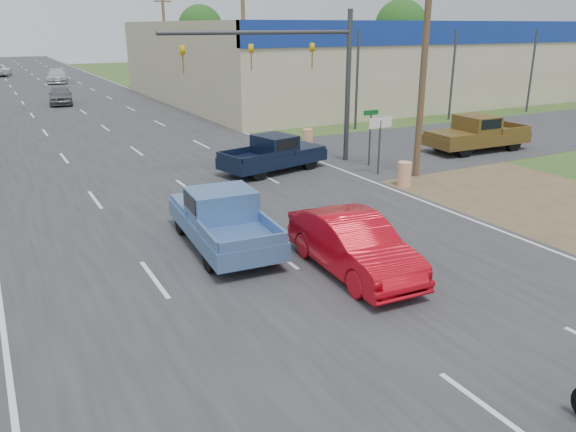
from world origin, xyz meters
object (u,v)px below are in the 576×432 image
navy_pickup (275,153)px  distant_car_silver (57,76)px  distant_car_grey (60,95)px  brown_pickup (476,133)px  distant_car_white (0,70)px  red_convertible (353,245)px  blue_pickup (221,217)px

navy_pickup → distant_car_silver: (-3.00, 48.62, -0.05)m
navy_pickup → distant_car_grey: navy_pickup is taller
distant_car_silver → distant_car_grey: bearing=-87.3°
navy_pickup → brown_pickup: bearing=71.3°
brown_pickup → distant_car_white: size_ratio=1.09×
distant_car_white → distant_car_silver: bearing=119.8°
red_convertible → distant_car_white: (-5.03, 72.70, -0.05)m
brown_pickup → distant_car_grey: (-16.48, 29.83, -0.18)m
red_convertible → distant_car_grey: size_ratio=1.06×
red_convertible → distant_car_white: red_convertible is taller
red_convertible → navy_pickup: navy_pickup is taller
navy_pickup → brown_pickup: (11.17, -1.19, 0.11)m
blue_pickup → distant_car_grey: blue_pickup is taller
distant_car_grey → distant_car_silver: bearing=90.9°
red_convertible → navy_pickup: (3.26, 10.79, 0.05)m
blue_pickup → distant_car_grey: (0.26, 35.92, -0.12)m
navy_pickup → distant_car_silver: 48.72m
red_convertible → distant_car_grey: bearing=96.1°
distant_car_silver → blue_pickup: bearing=-83.4°
red_convertible → distant_car_silver: bearing=92.8°
blue_pickup → distant_car_grey: 35.92m
blue_pickup → distant_car_silver: (2.57, 55.91, -0.10)m
red_convertible → distant_car_grey: red_convertible is taller
blue_pickup → distant_car_silver: size_ratio=1.00×
distant_car_grey → red_convertible: bearing=-79.6°
blue_pickup → distant_car_silver: bearing=91.8°
distant_car_grey → distant_car_white: bearing=102.6°
navy_pickup → distant_car_grey: size_ratio=1.18×
distant_car_grey → distant_car_white: size_ratio=0.85×
distant_car_grey → distant_car_white: 33.40m
red_convertible → brown_pickup: brown_pickup is taller
distant_car_grey → blue_pickup: bearing=-83.0°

